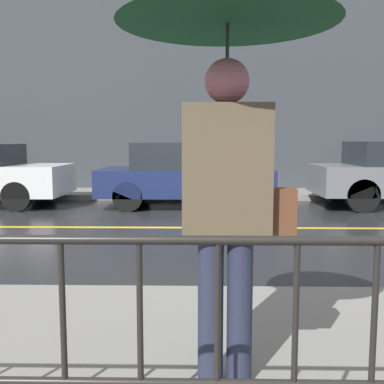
{
  "coord_description": "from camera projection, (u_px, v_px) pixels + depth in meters",
  "views": [
    {
      "loc": [
        0.52,
        -7.76,
        1.52
      ],
      "look_at": [
        0.42,
        -2.49,
        0.92
      ],
      "focal_mm": 42.0,
      "sensor_mm": 36.0,
      "label": 1
    }
  ],
  "objects": [
    {
      "name": "ground_plane",
      "position": [
        171.0,
        228.0,
        7.89
      ],
      "size": [
        80.0,
        80.0,
        0.0
      ],
      "primitive_type": "plane",
      "color": "#262628"
    },
    {
      "name": "sidewalk_near",
      "position": [
        120.0,
        364.0,
        2.92
      ],
      "size": [
        28.0,
        2.79,
        0.14
      ],
      "color": "gray",
      "rests_on": "ground_plane"
    },
    {
      "name": "sidewalk_far",
      "position": [
        182.0,
        194.0,
        12.35
      ],
      "size": [
        28.0,
        1.81,
        0.14
      ],
      "color": "gray",
      "rests_on": "ground_plane"
    },
    {
      "name": "lane_marking",
      "position": [
        171.0,
        227.0,
        7.89
      ],
      "size": [
        25.2,
        0.12,
        0.01
      ],
      "color": "gold",
      "rests_on": "ground_plane"
    },
    {
      "name": "building_storefront",
      "position": [
        183.0,
        94.0,
        13.09
      ],
      "size": [
        28.0,
        0.3,
        5.73
      ],
      "color": "#383D42",
      "rests_on": "ground_plane"
    },
    {
      "name": "railing_foreground",
      "position": [
        64.0,
        337.0,
        1.71
      ],
      "size": [
        12.0,
        0.04,
        1.03
      ],
      "color": "black",
      "rests_on": "sidewalk_near"
    },
    {
      "name": "pedestrian",
      "position": [
        228.0,
        57.0,
        2.39
      ],
      "size": [
        1.19,
        1.19,
        2.27
      ],
      "rotation": [
        0.0,
        0.0,
        3.14
      ],
      "color": "#23283D",
      "rests_on": "sidewalk_near"
    },
    {
      "name": "car_navy",
      "position": [
        184.0,
        174.0,
        10.4
      ],
      "size": [
        3.95,
        1.81,
        1.48
      ],
      "color": "#19234C",
      "rests_on": "ground_plane"
    }
  ]
}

